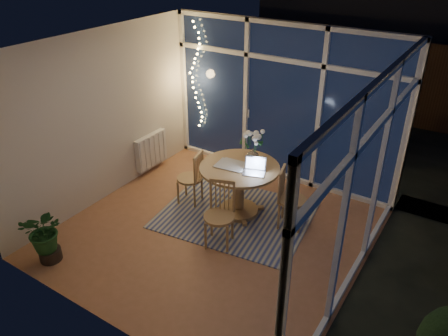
{
  "coord_description": "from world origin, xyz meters",
  "views": [
    {
      "loc": [
        2.83,
        -4.15,
        3.77
      ],
      "look_at": [
        -0.01,
        0.25,
        0.91
      ],
      "focal_mm": 35.0,
      "sensor_mm": 36.0,
      "label": 1
    }
  ],
  "objects_px": {
    "dining_table": "(239,190)",
    "chair_front": "(219,215)",
    "chair_right": "(292,199)",
    "potted_plant": "(46,236)",
    "flower_vase": "(253,153)",
    "laptop": "(254,166)",
    "chair_left": "(189,177)"
  },
  "relations": [
    {
      "from": "dining_table",
      "to": "chair_front",
      "type": "bearing_deg",
      "value": -77.88
    },
    {
      "from": "chair_right",
      "to": "potted_plant",
      "type": "height_order",
      "value": "chair_right"
    },
    {
      "from": "chair_front",
      "to": "potted_plant",
      "type": "distance_m",
      "value": 2.21
    },
    {
      "from": "chair_right",
      "to": "potted_plant",
      "type": "relative_size",
      "value": 1.22
    },
    {
      "from": "chair_right",
      "to": "flower_vase",
      "type": "relative_size",
      "value": 4.43
    },
    {
      "from": "chair_right",
      "to": "laptop",
      "type": "height_order",
      "value": "laptop"
    },
    {
      "from": "chair_front",
      "to": "laptop",
      "type": "height_order",
      "value": "laptop"
    },
    {
      "from": "potted_plant",
      "to": "dining_table",
      "type": "bearing_deg",
      "value": 56.41
    },
    {
      "from": "dining_table",
      "to": "chair_left",
      "type": "bearing_deg",
      "value": -169.15
    },
    {
      "from": "chair_front",
      "to": "chair_left",
      "type": "bearing_deg",
      "value": 127.72
    },
    {
      "from": "chair_right",
      "to": "laptop",
      "type": "xyz_separation_m",
      "value": [
        -0.53,
        -0.18,
        0.44
      ]
    },
    {
      "from": "chair_left",
      "to": "potted_plant",
      "type": "bearing_deg",
      "value": -30.23
    },
    {
      "from": "dining_table",
      "to": "potted_plant",
      "type": "relative_size",
      "value": 1.53
    },
    {
      "from": "chair_right",
      "to": "chair_left",
      "type": "bearing_deg",
      "value": 85.23
    },
    {
      "from": "dining_table",
      "to": "chair_left",
      "type": "height_order",
      "value": "chair_left"
    },
    {
      "from": "chair_right",
      "to": "laptop",
      "type": "distance_m",
      "value": 0.71
    },
    {
      "from": "chair_front",
      "to": "potted_plant",
      "type": "relative_size",
      "value": 1.24
    },
    {
      "from": "laptop",
      "to": "potted_plant",
      "type": "bearing_deg",
      "value": -147.91
    },
    {
      "from": "chair_left",
      "to": "chair_right",
      "type": "relative_size",
      "value": 0.95
    },
    {
      "from": "chair_left",
      "to": "flower_vase",
      "type": "distance_m",
      "value": 1.06
    },
    {
      "from": "potted_plant",
      "to": "laptop",
      "type": "bearing_deg",
      "value": 51.03
    },
    {
      "from": "chair_left",
      "to": "chair_front",
      "type": "distance_m",
      "value": 1.16
    },
    {
      "from": "chair_left",
      "to": "laptop",
      "type": "distance_m",
      "value": 1.17
    },
    {
      "from": "laptop",
      "to": "chair_front",
      "type": "bearing_deg",
      "value": -116.85
    },
    {
      "from": "dining_table",
      "to": "chair_right",
      "type": "height_order",
      "value": "chair_right"
    },
    {
      "from": "chair_left",
      "to": "laptop",
      "type": "xyz_separation_m",
      "value": [
        1.07,
        0.09,
        0.46
      ]
    },
    {
      "from": "dining_table",
      "to": "flower_vase",
      "type": "distance_m",
      "value": 0.58
    },
    {
      "from": "dining_table",
      "to": "chair_front",
      "type": "distance_m",
      "value": 0.82
    },
    {
      "from": "chair_right",
      "to": "potted_plant",
      "type": "distance_m",
      "value": 3.29
    },
    {
      "from": "laptop",
      "to": "chair_right",
      "type": "bearing_deg",
      "value": -0.68
    },
    {
      "from": "chair_right",
      "to": "dining_table",
      "type": "bearing_deg",
      "value": 83.69
    },
    {
      "from": "chair_left",
      "to": "flower_vase",
      "type": "relative_size",
      "value": 4.22
    }
  ]
}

